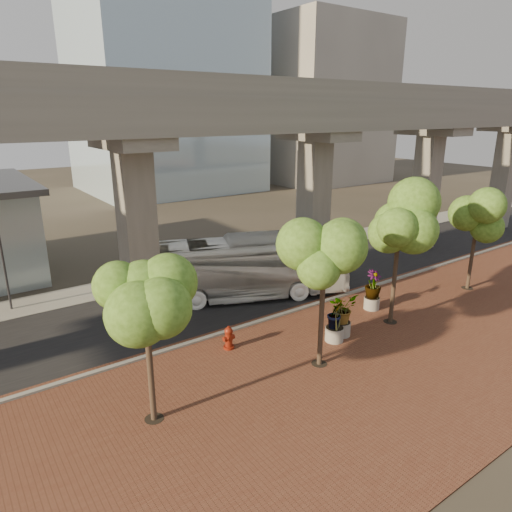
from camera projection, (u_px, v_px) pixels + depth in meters
ground at (256, 305)px, 26.41m from camera, size 160.00×160.00×0.00m
brick_plaza at (361, 364)px, 20.17m from camera, size 70.00×13.00×0.06m
asphalt_road at (238, 294)px, 27.96m from camera, size 90.00×8.00×0.04m
curb_strip at (277, 316)px, 24.83m from camera, size 70.00×0.25×0.16m
far_sidewalk at (195, 270)px, 32.25m from camera, size 90.00×3.00×0.06m
transit_viaduct at (236, 175)px, 25.78m from camera, size 72.00×5.60×12.40m
midrise_block at (321, 104)px, 71.75m from camera, size 18.00×16.00×24.00m
transit_bus at (237, 268)px, 27.02m from camera, size 13.35×8.00×3.68m
parked_car at (405, 224)px, 42.57m from camera, size 4.26×1.71×1.37m
fire_hydrant at (229, 338)px, 21.33m from camera, size 0.57×0.51×1.14m
planter_front at (342, 310)px, 22.37m from camera, size 2.02×2.02×2.22m
planter_right at (373, 286)px, 25.41m from camera, size 2.12×2.12×2.27m
planter_left at (335, 315)px, 21.81m from camera, size 2.00×2.00×2.20m
street_tree_far_west at (146, 310)px, 15.24m from camera, size 3.50×3.50×5.91m
street_tree_near_west at (324, 262)px, 18.73m from camera, size 3.84×3.84×6.50m
street_tree_near_east at (400, 224)px, 22.60m from camera, size 3.97×3.97×7.18m
street_tree_far_east at (478, 217)px, 27.45m from camera, size 3.66×3.66×6.30m
streetlamp_east at (298, 195)px, 34.73m from camera, size 0.39×1.15×7.96m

